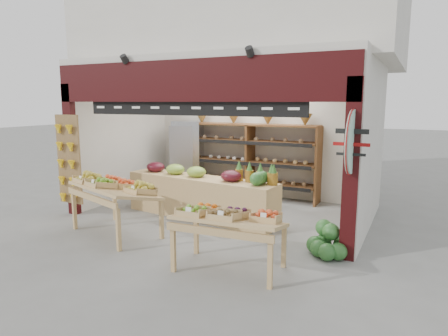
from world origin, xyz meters
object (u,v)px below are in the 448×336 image
display_table_right (226,217)px  watermelon_pile (327,243)px  mid_counter (200,195)px  refrigerator (189,156)px  back_shelving (250,148)px  cardboard_stack (163,189)px  display_table_left (113,187)px

display_table_right → watermelon_pile: (1.17, 1.11, -0.54)m
mid_counter → refrigerator: bearing=126.5°
watermelon_pile → back_shelving: bearing=130.4°
mid_counter → display_table_right: bearing=-52.2°
cardboard_stack → watermelon_pile: 4.63m
refrigerator → display_table_right: 5.00m
display_table_left → mid_counter: bearing=58.4°
cardboard_stack → display_table_right: size_ratio=0.70×
refrigerator → back_shelving: bearing=-14.9°
mid_counter → display_table_right: (1.56, -2.01, 0.28)m
display_table_left → watermelon_pile: 3.73m
watermelon_pile → mid_counter: bearing=161.8°
cardboard_stack → display_table_left: (0.63, -2.39, 0.57)m
display_table_right → refrigerator: bearing=127.2°
back_shelving → display_table_right: (1.34, -4.06, -0.47)m
back_shelving → cardboard_stack: 2.30m
refrigerator → cardboard_stack: (-0.07, -1.06, -0.66)m
mid_counter → display_table_left: 1.77m
refrigerator → display_table_left: bearing=-98.5°
cardboard_stack → display_table_left: bearing=-75.3°
refrigerator → watermelon_pile: bearing=-52.0°
back_shelving → watermelon_pile: 4.00m
refrigerator → mid_counter: 2.50m
display_table_left → watermelon_pile: bearing=9.1°
cardboard_stack → display_table_left: 2.54m
display_table_right → mid_counter: bearing=127.8°
refrigerator → cardboard_stack: refrigerator is taller
cardboard_stack → mid_counter: mid_counter is taller
back_shelving → refrigerator: bearing=-177.3°
refrigerator → display_table_left: (0.55, -3.45, -0.09)m
display_table_left → refrigerator: bearing=99.1°
back_shelving → mid_counter: back_shelving is taller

